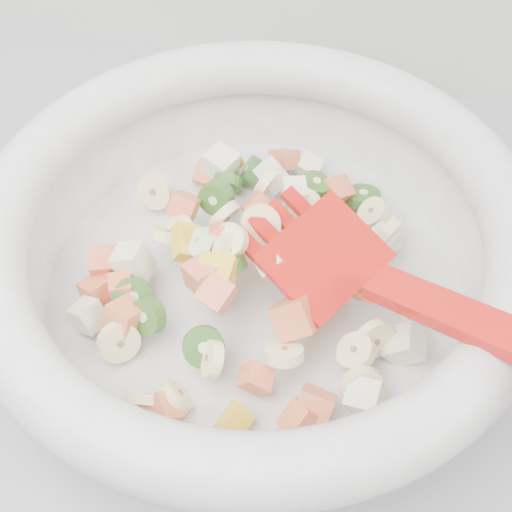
# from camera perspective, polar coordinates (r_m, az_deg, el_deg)

# --- Properties ---
(mixing_bowl) EXTENTS (0.48, 0.37, 0.16)m
(mixing_bowl) POSITION_cam_1_polar(r_m,az_deg,el_deg) (0.47, 0.07, 0.69)
(mixing_bowl) COLOR silver
(mixing_bowl) RESTS_ON counter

